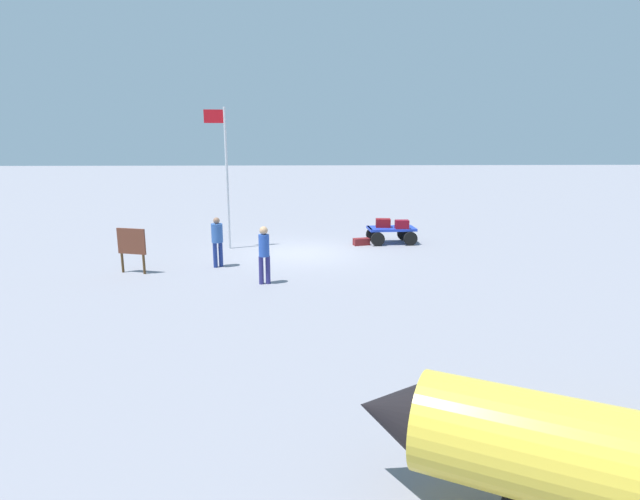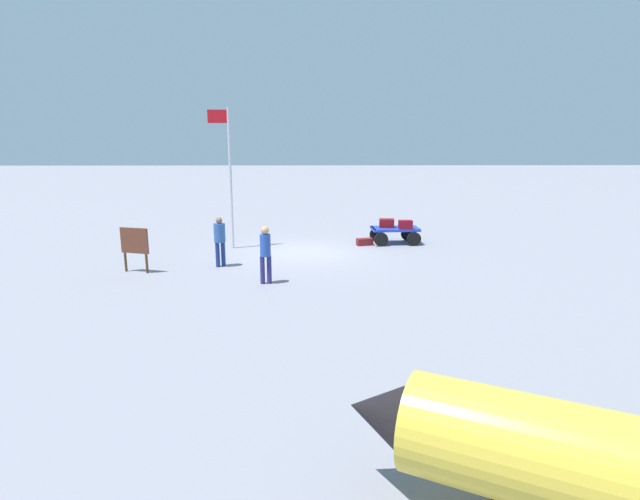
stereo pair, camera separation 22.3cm
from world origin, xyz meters
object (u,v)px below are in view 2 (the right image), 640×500
object	(u,v)px
luggage_cart	(394,232)
suitcase_navy	(387,223)
suitcase_grey	(405,225)
worker_trailing	(220,237)
worker_lead	(265,251)
signboard	(135,244)
suitcase_maroon	(365,242)
flagpole	(228,169)

from	to	relation	value
luggage_cart	suitcase_navy	xyz separation A→B (m)	(0.32, -0.05, 0.36)
suitcase_grey	worker_trailing	bearing A→B (deg)	26.48
suitcase_navy	worker_lead	size ratio (longest dim) A/B	0.36
suitcase_grey	signboard	world-z (taller)	signboard
suitcase_maroon	worker_lead	xyz separation A→B (m)	(3.49, 5.39, 0.86)
worker_trailing	flagpole	bearing A→B (deg)	-88.09
signboard	worker_lead	bearing A→B (deg)	162.62
suitcase_navy	worker_trailing	size ratio (longest dim) A/B	0.37
worker_lead	suitcase_maroon	bearing A→B (deg)	-122.89
suitcase_grey	worker_lead	xyz separation A→B (m)	(5.13, 5.46, 0.17)
suitcase_navy	worker_lead	world-z (taller)	worker_lead
flagpole	signboard	distance (m)	4.87
suitcase_navy	suitcase_maroon	size ratio (longest dim) A/B	0.89
luggage_cart	worker_trailing	bearing A→B (deg)	29.80
luggage_cart	suitcase_grey	distance (m)	0.60
worker_lead	flagpole	world-z (taller)	flagpole
suitcase_navy	suitcase_grey	world-z (taller)	suitcase_navy
luggage_cart	flagpole	size ratio (longest dim) A/B	0.37
suitcase_grey	suitcase_maroon	xyz separation A→B (m)	(1.64, 0.07, -0.69)
flagpole	worker_trailing	bearing A→B (deg)	91.91
worker_trailing	flagpole	world-z (taller)	flagpole
suitcase_grey	signboard	bearing A→B (deg)	23.58
suitcase_maroon	worker_lead	distance (m)	6.48
suitcase_grey	flagpole	size ratio (longest dim) A/B	0.10
flagpole	suitcase_grey	bearing A→B (deg)	-175.75
suitcase_navy	suitcase_maroon	world-z (taller)	suitcase_navy
worker_trailing	suitcase_maroon	bearing A→B (deg)	-147.30
suitcase_grey	worker_lead	distance (m)	7.49
worker_trailing	suitcase_navy	bearing A→B (deg)	-148.58
luggage_cart	worker_trailing	distance (m)	7.45
suitcase_maroon	flagpole	world-z (taller)	flagpole
luggage_cart	flagpole	distance (m)	7.09
luggage_cart	suitcase_navy	distance (m)	0.49
luggage_cart	signboard	size ratio (longest dim) A/B	1.35
signboard	suitcase_grey	bearing A→B (deg)	-156.42
luggage_cart	worker_lead	size ratio (longest dim) A/B	1.13
luggage_cart	suitcase_grey	size ratio (longest dim) A/B	3.63
worker_lead	signboard	world-z (taller)	worker_lead
suitcase_navy	suitcase_grey	bearing A→B (deg)	154.62
suitcase_navy	suitcase_maroon	bearing A→B (deg)	23.64
suitcase_navy	suitcase_grey	size ratio (longest dim) A/B	1.15
suitcase_grey	signboard	distance (m)	10.29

